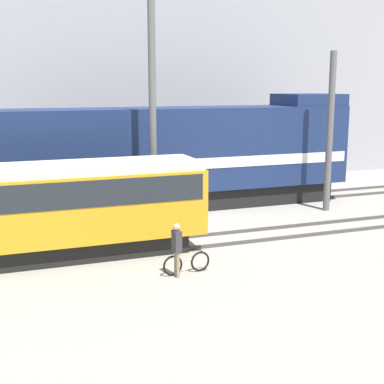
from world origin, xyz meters
The scene contains 10 objects.
ground_plane centered at (0.00, 0.00, 0.00)m, with size 120.00×120.00×0.00m, color gray.
track_near centered at (0.00, -1.28, 0.07)m, with size 60.00×1.51×0.14m.
track_far centered at (0.00, 4.69, 0.07)m, with size 60.00×1.51×0.14m.
building_backdrop centered at (0.00, 14.17, 6.31)m, with size 46.36×6.00×12.63m.
freight_locomotive centered at (0.49, 4.69, 2.57)m, with size 17.69×3.04×5.50m.
streetcar centered at (-6.16, -1.28, 1.89)m, with size 10.65×2.54×3.31m.
bicycle centered at (-2.29, -4.28, 0.34)m, with size 1.64×0.44×0.73m.
person centered at (-2.68, -4.47, 1.06)m, with size 0.25×0.38×1.74m.
utility_pole_left centered at (-1.61, 1.71, 4.96)m, with size 0.31×0.31×9.91m.
utility_pole_center centered at (7.05, 1.71, 3.75)m, with size 0.31×0.31×7.49m.
Camera 1 is at (-7.80, -19.65, 5.95)m, focal length 50.00 mm.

